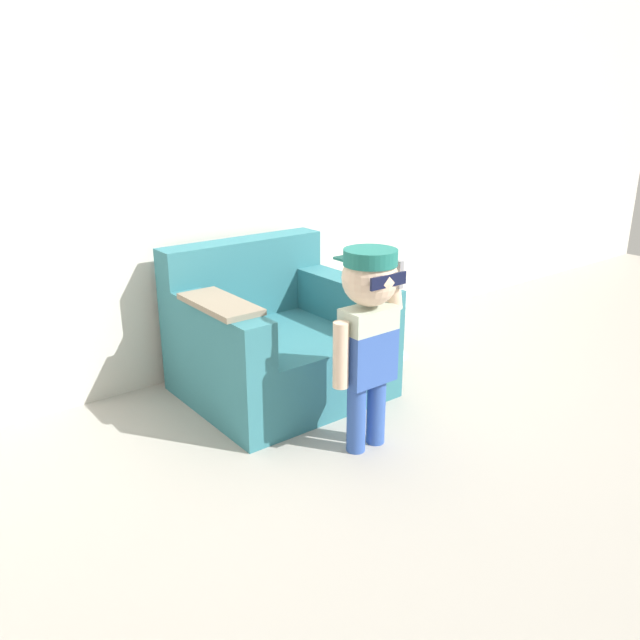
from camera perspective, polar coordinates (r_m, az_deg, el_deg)
name	(u,v)px	position (r m, az deg, el deg)	size (l,w,h in m)	color
ground_plane	(313,386)	(3.78, -0.62, -6.09)	(10.00, 10.00, 0.00)	#ADA89E
wall_back	(249,158)	(3.96, -6.52, 14.51)	(10.00, 0.05, 2.60)	silver
armchair	(275,341)	(3.63, -4.10, -1.97)	(1.06, 0.95, 0.85)	teal
person_child	(368,320)	(2.89, 4.45, 0.03)	(0.41, 0.31, 1.00)	#3356AD
side_table	(389,321)	(4.16, 6.35, -0.11)	(0.39, 0.39, 0.41)	white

